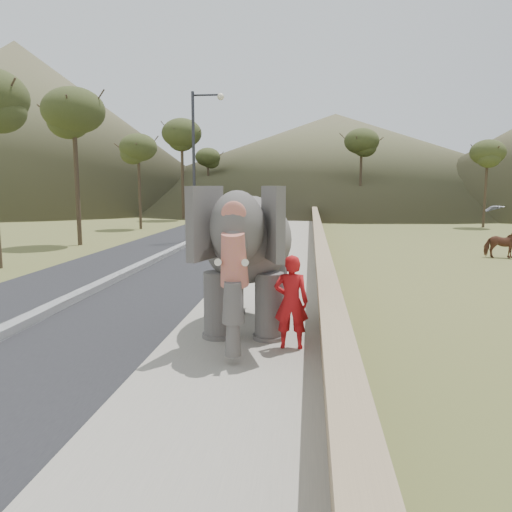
{
  "coord_description": "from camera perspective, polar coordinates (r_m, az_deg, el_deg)",
  "views": [
    {
      "loc": [
        1.26,
        -10.38,
        3.12
      ],
      "look_at": [
        0.2,
        -0.54,
        1.7
      ],
      "focal_mm": 35.0,
      "sensor_mm": 36.0,
      "label": 1
    }
  ],
  "objects": [
    {
      "name": "median",
      "position": [
        21.54,
        -10.8,
        -0.02
      ],
      "size": [
        0.35,
        120.0,
        0.22
      ],
      "primitive_type": "cube",
      "color": "black",
      "rests_on": "ground"
    },
    {
      "name": "road",
      "position": [
        21.55,
        -10.8,
        -0.27
      ],
      "size": [
        7.0,
        120.0,
        0.03
      ],
      "primitive_type": "cube",
      "color": "black",
      "rests_on": "ground"
    },
    {
      "name": "parapet",
      "position": [
        20.55,
        7.2,
        0.91
      ],
      "size": [
        0.3,
        120.0,
        1.1
      ],
      "primitive_type": "cube",
      "color": "tan",
      "rests_on": "ground"
    },
    {
      "name": "ground",
      "position": [
        10.92,
        -0.75,
        -8.45
      ],
      "size": [
        160.0,
        160.0,
        0.0
      ],
      "primitive_type": "plane",
      "color": "olive",
      "rests_on": "ground"
    },
    {
      "name": "signboard",
      "position": [
        27.3,
        -6.05,
        5.01
      ],
      "size": [
        0.6,
        0.08,
        2.4
      ],
      "color": "#2D2D33",
      "rests_on": "ground"
    },
    {
      "name": "hill_far",
      "position": [
        80.56,
        8.98,
        10.82
      ],
      "size": [
        80.0,
        80.0,
        14.0
      ],
      "primitive_type": "cone",
      "color": "brown",
      "rests_on": "ground"
    },
    {
      "name": "hill_left",
      "position": [
        76.67,
        -25.4,
        13.29
      ],
      "size": [
        60.0,
        60.0,
        22.0
      ],
      "primitive_type": "cone",
      "color": "brown",
      "rests_on": "ground"
    },
    {
      "name": "walkway",
      "position": [
        20.65,
        2.59,
        -0.33
      ],
      "size": [
        3.0,
        120.0,
        0.15
      ],
      "primitive_type": "cube",
      "color": "#9E9687",
      "rests_on": "ground"
    },
    {
      "name": "cow",
      "position": [
        23.77,
        26.36,
        1.22
      ],
      "size": [
        1.48,
        0.79,
        1.2
      ],
      "primitive_type": "imported",
      "rotation": [
        0.0,
        0.0,
        1.47
      ],
      "color": "brown",
      "rests_on": "ground"
    },
    {
      "name": "elephant_and_man",
      "position": [
        10.42,
        -0.77,
        -0.3
      ],
      "size": [
        2.29,
        4.02,
        2.9
      ],
      "color": "#625D59",
      "rests_on": "ground"
    },
    {
      "name": "lamppost",
      "position": [
        27.46,
        -6.5,
        11.77
      ],
      "size": [
        1.76,
        0.36,
        8.0
      ],
      "color": "#2F2F34",
      "rests_on": "ground"
    },
    {
      "name": "distant_car",
      "position": [
        47.82,
        26.55,
        4.42
      ],
      "size": [
        4.55,
        3.26,
        1.44
      ],
      "primitive_type": "imported",
      "rotation": [
        0.0,
        0.0,
        1.16
      ],
      "color": "#B2B2B9",
      "rests_on": "ground"
    },
    {
      "name": "trees",
      "position": [
        39.53,
        7.58,
        9.26
      ],
      "size": [
        46.97,
        42.28,
        9.1
      ],
      "color": "#473828",
      "rests_on": "ground"
    },
    {
      "name": "motorcyclist",
      "position": [
        35.51,
        -0.26,
        4.44
      ],
      "size": [
        1.34,
        1.88,
        2.06
      ],
      "color": "maroon",
      "rests_on": "ground"
    }
  ]
}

